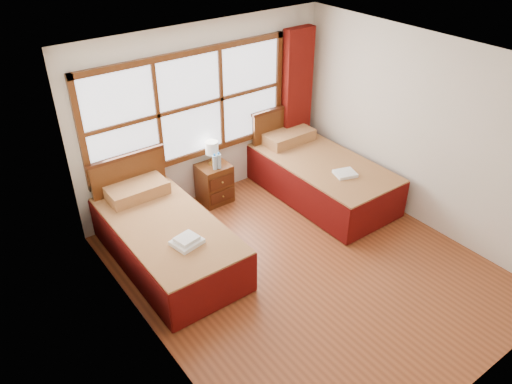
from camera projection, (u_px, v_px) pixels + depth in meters
floor at (305, 268)px, 6.27m from camera, size 4.50×4.50×0.00m
ceiling at (319, 65)px, 4.89m from camera, size 4.50×4.50×0.00m
wall_back at (205, 115)px, 7.11m from camera, size 4.00×0.00×4.00m
wall_left at (148, 245)px, 4.57m from camera, size 0.00×4.50×4.50m
wall_right at (424, 133)px, 6.59m from camera, size 0.00×4.50×4.50m
window at (190, 106)px, 6.86m from camera, size 3.16×0.06×1.56m
curtain at (296, 101)px, 7.90m from camera, size 0.50×0.16×2.30m
bed_left at (165, 237)px, 6.25m from camera, size 1.14×2.21×1.11m
bed_right at (319, 175)px, 7.56m from camera, size 1.17×2.28×1.15m
nightstand at (215, 183)px, 7.44m from camera, size 0.45×0.45×0.61m
towels_left at (187, 241)px, 5.71m from camera, size 0.37×0.34×0.09m
towels_right at (345, 174)px, 7.02m from camera, size 0.35×0.33×0.04m
lamp at (212, 148)px, 7.18m from camera, size 0.19×0.19×0.36m
bottle_near at (215, 162)px, 7.13m from camera, size 0.06×0.06×0.25m
bottle_far at (219, 161)px, 7.16m from camera, size 0.07×0.07×0.25m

